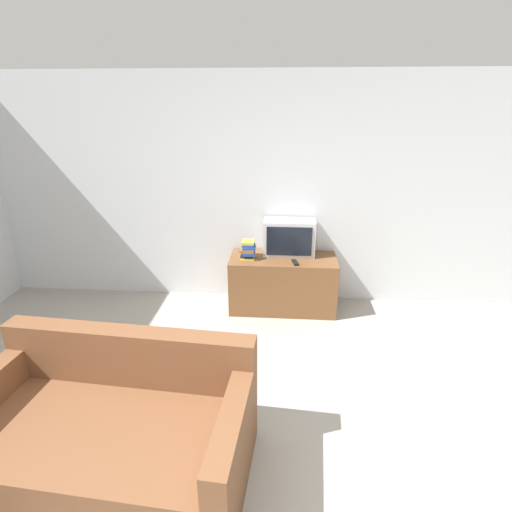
{
  "coord_description": "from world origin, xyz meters",
  "views": [
    {
      "loc": [
        0.41,
        -1.49,
        2.27
      ],
      "look_at": [
        0.13,
        2.38,
        0.77
      ],
      "focal_mm": 28.0,
      "sensor_mm": 36.0,
      "label": 1
    }
  ],
  "objects_px": {
    "television": "(289,237)",
    "book_stack": "(248,250)",
    "couch": "(111,435)",
    "tv_stand": "(283,283)",
    "remote_on_stand": "(295,262)"
  },
  "relations": [
    {
      "from": "television",
      "to": "book_stack",
      "type": "distance_m",
      "value": 0.49
    },
    {
      "from": "tv_stand",
      "to": "remote_on_stand",
      "type": "height_order",
      "value": "remote_on_stand"
    },
    {
      "from": "television",
      "to": "couch",
      "type": "relative_size",
      "value": 0.32
    },
    {
      "from": "tv_stand",
      "to": "television",
      "type": "distance_m",
      "value": 0.54
    },
    {
      "from": "tv_stand",
      "to": "book_stack",
      "type": "distance_m",
      "value": 0.57
    },
    {
      "from": "tv_stand",
      "to": "couch",
      "type": "bearing_deg",
      "value": -114.87
    },
    {
      "from": "television",
      "to": "tv_stand",
      "type": "bearing_deg",
      "value": -115.46
    },
    {
      "from": "couch",
      "to": "remote_on_stand",
      "type": "bearing_deg",
      "value": 65.09
    },
    {
      "from": "couch",
      "to": "book_stack",
      "type": "relative_size",
      "value": 7.96
    },
    {
      "from": "television",
      "to": "book_stack",
      "type": "xyz_separation_m",
      "value": [
        -0.45,
        -0.15,
        -0.11
      ]
    },
    {
      "from": "television",
      "to": "couch",
      "type": "bearing_deg",
      "value": -114.9
    },
    {
      "from": "television",
      "to": "book_stack",
      "type": "bearing_deg",
      "value": -162.31
    },
    {
      "from": "television",
      "to": "book_stack",
      "type": "height_order",
      "value": "television"
    },
    {
      "from": "tv_stand",
      "to": "remote_on_stand",
      "type": "relative_size",
      "value": 7.79
    },
    {
      "from": "tv_stand",
      "to": "couch",
      "type": "relative_size",
      "value": 0.66
    }
  ]
}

